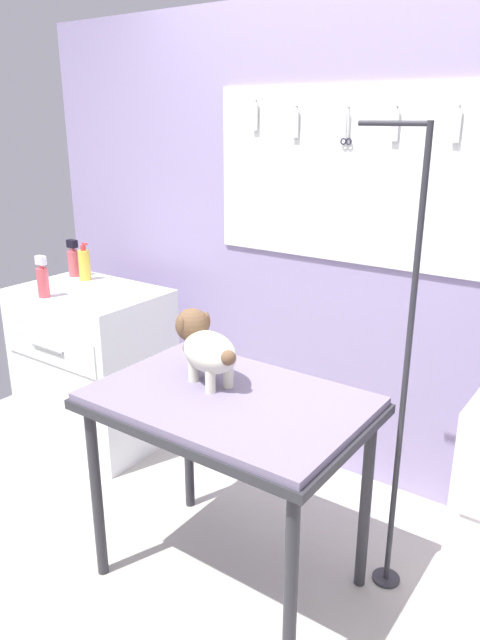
# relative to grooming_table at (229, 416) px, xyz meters

# --- Properties ---
(ground) EXTENTS (4.40, 4.00, 0.04)m
(ground) POSITION_rel_grooming_table_xyz_m (0.01, -0.27, -0.75)
(ground) COLOR #B3AFA2
(rear_wall_panel) EXTENTS (4.00, 0.09, 2.30)m
(rear_wall_panel) POSITION_rel_grooming_table_xyz_m (0.02, 1.01, 0.43)
(rear_wall_panel) COLOR #9A8BB8
(rear_wall_panel) RESTS_ON ground
(grooming_table) EXTENTS (1.00, 0.67, 0.82)m
(grooming_table) POSITION_rel_grooming_table_xyz_m (0.00, 0.00, 0.00)
(grooming_table) COLOR #2D2D33
(grooming_table) RESTS_ON ground
(grooming_arm) EXTENTS (0.30, 0.11, 1.76)m
(grooming_arm) POSITION_rel_grooming_table_xyz_m (0.51, 0.36, 0.09)
(grooming_arm) COLOR #2D2D33
(grooming_arm) RESTS_ON ground
(dog) EXTENTS (0.36, 0.24, 0.26)m
(dog) POSITION_rel_grooming_table_xyz_m (-0.15, 0.05, 0.22)
(dog) COLOR beige
(dog) RESTS_ON grooming_table
(counter_left) EXTENTS (0.80, 0.58, 0.89)m
(counter_left) POSITION_rel_grooming_table_xyz_m (-1.31, 0.48, -0.29)
(counter_left) COLOR white
(counter_left) RESTS_ON ground
(shampoo_bottle) EXTENTS (0.07, 0.07, 0.22)m
(shampoo_bottle) POSITION_rel_grooming_table_xyz_m (-1.60, 0.64, 0.24)
(shampoo_bottle) COLOR #CC515C
(shampoo_bottle) RESTS_ON counter_left
(spray_bottle_tall) EXTENTS (0.07, 0.07, 0.22)m
(spray_bottle_tall) POSITION_rel_grooming_table_xyz_m (-1.48, 0.61, 0.24)
(spray_bottle_tall) COLOR gold
(spray_bottle_tall) RESTS_ON counter_left
(spray_bottle_short) EXTENTS (0.06, 0.06, 0.22)m
(spray_bottle_short) POSITION_rel_grooming_table_xyz_m (-1.38, 0.26, 0.25)
(spray_bottle_short) COLOR #DB535D
(spray_bottle_short) RESTS_ON counter_left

